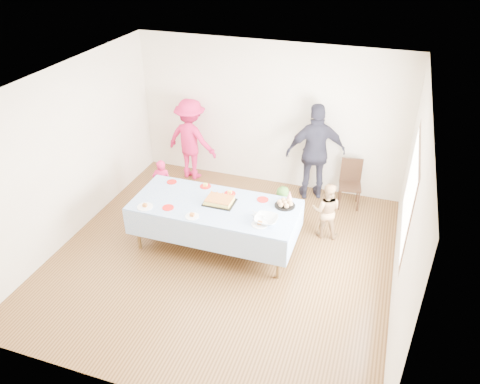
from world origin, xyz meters
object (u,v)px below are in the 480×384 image
object	(u,v)px
party_table	(215,207)
adult_left	(191,139)
dining_chair	(350,180)
birthday_cake	(220,201)

from	to	relation	value
party_table	adult_left	xyz separation A→B (m)	(-1.26, 1.99, 0.07)
dining_chair	adult_left	size ratio (longest dim) A/B	0.54
birthday_cake	adult_left	xyz separation A→B (m)	(-1.31, 1.92, -0.02)
birthday_cake	dining_chair	bearing A→B (deg)	46.99
birthday_cake	adult_left	bearing A→B (deg)	124.29
party_table	dining_chair	size ratio (longest dim) A/B	2.91
birthday_cake	dining_chair	xyz separation A→B (m)	(1.75, 1.88, -0.34)
party_table	adult_left	distance (m)	2.35
birthday_cake	party_table	bearing A→B (deg)	-130.10
adult_left	party_table	bearing A→B (deg)	131.75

